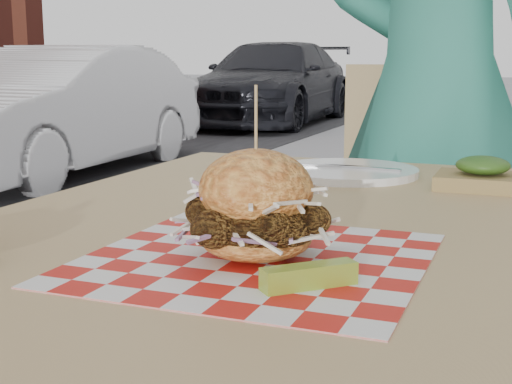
# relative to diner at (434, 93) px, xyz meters

# --- Properties ---
(diner) EXTENTS (0.75, 0.62, 1.76)m
(diner) POSITION_rel_diner_xyz_m (0.00, 0.00, 0.00)
(diner) COLOR #297967
(diner) RESTS_ON ground
(car_white) EXTENTS (1.26, 3.32, 1.08)m
(car_white) POSITION_rel_diner_xyz_m (-3.50, 3.15, -0.34)
(car_white) COLOR silver
(car_white) RESTS_ON ground
(car_dark) EXTENTS (1.84, 4.28, 1.23)m
(car_dark) POSITION_rel_diner_xyz_m (-3.50, 8.40, -0.27)
(car_dark) COLOR black
(car_dark) RESTS_ON ground
(patio_table) EXTENTS (0.80, 1.20, 0.75)m
(patio_table) POSITION_rel_diner_xyz_m (-0.09, -0.92, -0.21)
(patio_table) COLOR tan
(patio_table) RESTS_ON ground
(patio_chair) EXTENTS (0.50, 0.51, 0.95)m
(patio_chair) POSITION_rel_diner_xyz_m (-0.07, 0.15, -0.33)
(patio_chair) COLOR tan
(patio_chair) RESTS_ON ground
(paper_liner) EXTENTS (0.36, 0.36, 0.00)m
(paper_liner) POSITION_rel_diner_xyz_m (-0.03, -1.13, -0.13)
(paper_liner) COLOR red
(paper_liner) RESTS_ON patio_table
(sandwich) EXTENTS (0.16, 0.16, 0.19)m
(sandwich) POSITION_rel_diner_xyz_m (-0.03, -1.13, -0.08)
(sandwich) COLOR gold
(sandwich) RESTS_ON paper_liner
(pickle_spear) EXTENTS (0.08, 0.08, 0.02)m
(pickle_spear) POSITION_rel_diner_xyz_m (0.05, -1.20, -0.12)
(pickle_spear) COLOR #88A931
(pickle_spear) RESTS_ON paper_liner
(place_setting) EXTENTS (0.27, 0.27, 0.02)m
(place_setting) POSITION_rel_diner_xyz_m (-0.09, -0.53, -0.12)
(place_setting) COLOR white
(place_setting) RESTS_ON patio_table
(kraft_tray) EXTENTS (0.15, 0.12, 0.06)m
(kraft_tray) POSITION_rel_diner_xyz_m (0.16, -0.58, -0.11)
(kraft_tray) COLOR olive
(kraft_tray) RESTS_ON patio_table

